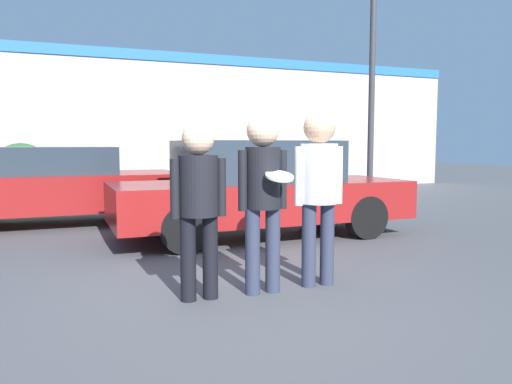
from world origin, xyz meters
TOP-DOWN VIEW (x-y plane):
  - ground_plane at (0.00, 0.00)m, footprint 56.00×56.00m
  - storefront_building at (0.00, 10.74)m, footprint 24.00×0.22m
  - person_left at (-0.42, -0.10)m, footprint 0.55×0.38m
  - person_middle_with_frisbee at (0.23, -0.14)m, footprint 0.52×0.56m
  - person_right at (0.88, -0.10)m, footprint 0.56×0.39m
  - parked_car_near at (1.38, 2.73)m, footprint 4.77×1.78m
  - parked_car_far at (-1.69, 5.38)m, footprint 4.47×1.94m
  - street_lamp at (4.35, 3.70)m, footprint 1.10×0.35m
  - shrub at (-2.50, 9.79)m, footprint 1.54×1.54m

SIDE VIEW (x-z plane):
  - ground_plane at x=0.00m, z-range 0.00..0.00m
  - parked_car_far at x=-1.69m, z-range 0.01..1.46m
  - shrub at x=-2.50m, z-range 0.00..1.54m
  - parked_car_near at x=1.38m, z-range 0.00..1.56m
  - person_left at x=-0.42m, z-range 0.17..1.88m
  - person_middle_with_frisbee at x=0.23m, z-range 0.19..1.98m
  - person_right at x=0.88m, z-range 0.20..2.04m
  - storefront_building at x=0.00m, z-range 0.03..4.34m
  - street_lamp at x=4.35m, z-range 0.62..6.00m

